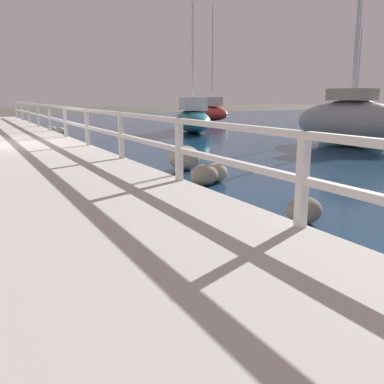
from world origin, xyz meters
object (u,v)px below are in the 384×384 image
object	(u,v)px
sailboat_red	(212,111)
sailboat_teal	(193,118)
sailboat_green	(353,117)
sailboat_gray	(350,122)
sailboat_blue	(356,108)

from	to	relation	value
sailboat_red	sailboat_teal	xyz separation A→B (m)	(-5.88, -8.59, -0.00)
sailboat_teal	sailboat_green	size ratio (longest dim) A/B	1.02
sailboat_gray	sailboat_teal	xyz separation A→B (m)	(-1.89, 7.97, -0.18)
sailboat_gray	sailboat_teal	size ratio (longest dim) A/B	0.93
sailboat_blue	sailboat_teal	distance (m)	16.15
sailboat_gray	sailboat_red	distance (m)	17.04
sailboat_blue	sailboat_green	bearing A→B (deg)	-153.84
sailboat_gray	sailboat_red	xyz separation A→B (m)	(3.99, 16.56, -0.18)
sailboat_red	sailboat_teal	distance (m)	10.41
sailboat_green	sailboat_teal	bearing A→B (deg)	135.40
sailboat_green	sailboat_blue	bearing A→B (deg)	31.83
sailboat_gray	sailboat_green	bearing A→B (deg)	31.41
sailboat_red	sailboat_green	distance (m)	12.64
sailboat_blue	sailboat_red	bearing A→B (deg)	140.88
sailboat_gray	sailboat_blue	size ratio (longest dim) A/B	0.88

